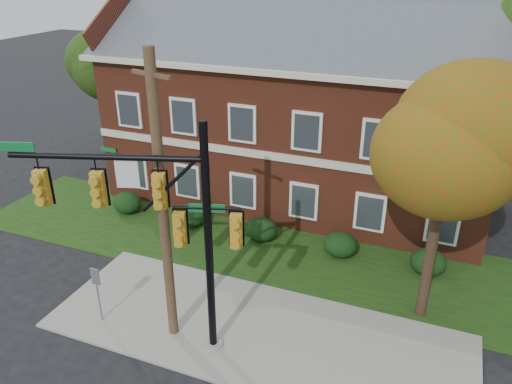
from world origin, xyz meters
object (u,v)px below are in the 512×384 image
at_px(hedge_far_left, 127,203).
at_px(tree_near_right, 460,135).
at_px(sign_post, 97,286).
at_px(traffic_signal, 160,217).
at_px(hedge_far_right, 428,262).
at_px(tree_left_rear, 117,55).
at_px(hedge_left, 191,215).
at_px(hedge_right, 340,245).
at_px(tree_far_rear, 366,4).
at_px(apartment_building, 301,100).
at_px(utility_pole, 163,207).
at_px(hedge_center, 261,229).

xyz_separation_m(hedge_far_left, tree_near_right, (14.22, -2.83, 6.14)).
height_order(tree_near_right, sign_post, tree_near_right).
bearing_deg(traffic_signal, hedge_far_left, 114.96).
relative_size(hedge_far_right, tree_left_rear, 0.16).
height_order(hedge_left, hedge_right, same).
bearing_deg(tree_far_rear, tree_near_right, -69.73).
bearing_deg(apartment_building, utility_pole, -92.39).
bearing_deg(hedge_left, hedge_far_left, 180.00).
height_order(hedge_far_left, tree_near_right, tree_near_right).
xyz_separation_m(tree_far_rear, utility_pole, (-1.84, -19.83, -4.13)).
height_order(tree_left_rear, utility_pole, utility_pole).
bearing_deg(hedge_left, sign_post, -86.67).
bearing_deg(hedge_left, hedge_right, 0.00).
bearing_deg(tree_far_rear, hedge_right, -80.64).
bearing_deg(tree_near_right, apartment_building, 131.77).
bearing_deg(hedge_right, hedge_center, 180.00).
bearing_deg(tree_near_right, utility_pole, -153.19).
relative_size(hedge_left, tree_left_rear, 0.16).
bearing_deg(hedge_far_left, apartment_building, 36.89).
relative_size(hedge_far_left, traffic_signal, 0.19).
xyz_separation_m(hedge_center, traffic_signal, (-0.29, -7.24, 4.15)).
relative_size(hedge_left, hedge_far_right, 1.00).
distance_m(hedge_right, tree_far_rear, 15.66).
distance_m(apartment_building, hedge_center, 6.89).
distance_m(tree_near_right, traffic_signal, 8.93).
relative_size(hedge_left, tree_far_rear, 0.12).
xyz_separation_m(hedge_center, utility_pole, (-0.50, -6.74, 4.19)).
height_order(apartment_building, traffic_signal, apartment_building).
distance_m(tree_far_rear, traffic_signal, 20.82).
xyz_separation_m(apartment_building, traffic_signal, (-0.29, -12.49, -0.32)).
bearing_deg(apartment_building, traffic_signal, -91.31).
height_order(apartment_building, utility_pole, apartment_building).
height_order(tree_near_right, utility_pole, utility_pole).
xyz_separation_m(hedge_center, sign_post, (-3.09, -7.12, 0.93)).
distance_m(apartment_building, hedge_far_right, 9.82).
bearing_deg(hedge_far_left, tree_left_rear, 123.42).
distance_m(hedge_far_right, traffic_signal, 11.08).
relative_size(hedge_center, tree_far_rear, 0.12).
distance_m(apartment_building, sign_post, 13.24).
bearing_deg(utility_pole, hedge_far_left, 150.24).
distance_m(apartment_building, hedge_left, 7.73).
distance_m(hedge_far_right, sign_post, 12.38).
bearing_deg(hedge_far_right, apartment_building, 143.11).
bearing_deg(traffic_signal, tree_near_right, 12.49).
height_order(tree_far_rear, traffic_signal, tree_far_rear).
xyz_separation_m(tree_near_right, sign_post, (-10.31, -4.29, -5.21)).
height_order(hedge_far_left, hedge_far_right, same).
bearing_deg(sign_post, hedge_left, 89.33).
bearing_deg(hedge_far_left, sign_post, -61.22).
xyz_separation_m(hedge_far_left, hedge_center, (7.00, 0.00, 0.00)).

